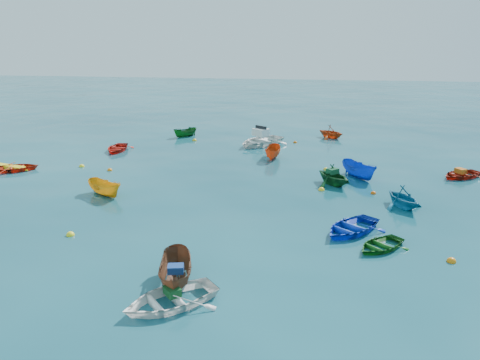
# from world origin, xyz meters

# --- Properties ---
(ground) EXTENTS (160.00, 160.00, 0.00)m
(ground) POSITION_xyz_m (0.00, 0.00, 0.00)
(ground) COLOR #093844
(ground) RESTS_ON ground
(dinghy_white_near) EXTENTS (4.18, 4.11, 0.71)m
(dinghy_white_near) POSITION_xyz_m (-0.34, -8.64, 0.00)
(dinghy_white_near) COLOR white
(dinghy_white_near) RESTS_ON ground
(sampan_brown_mid) EXTENTS (1.88, 3.37, 1.23)m
(sampan_brown_mid) POSITION_xyz_m (-0.50, -7.30, 0.00)
(sampan_brown_mid) COLOR brown
(sampan_brown_mid) RESTS_ON ground
(dinghy_blue_se) EXTENTS (4.02, 4.17, 0.70)m
(dinghy_blue_se) POSITION_xyz_m (6.32, -1.22, 0.00)
(dinghy_blue_se) COLOR #0E34B9
(dinghy_blue_se) RESTS_ON ground
(sampan_yellow_mid) EXTENTS (2.90, 2.32, 1.07)m
(sampan_yellow_mid) POSITION_xyz_m (-7.52, 2.03, 0.00)
(sampan_yellow_mid) COLOR orange
(sampan_yellow_mid) RESTS_ON ground
(dinghy_green_e) EXTENTS (3.10, 3.11, 0.53)m
(dinghy_green_e) POSITION_xyz_m (7.47, -2.87, 0.00)
(dinghy_green_e) COLOR #145717
(dinghy_green_e) RESTS_ON ground
(dinghy_cyan_se) EXTENTS (3.06, 3.20, 1.30)m
(dinghy_cyan_se) POSITION_xyz_m (9.35, 2.72, 0.00)
(dinghy_cyan_se) COLOR #176B91
(dinghy_cyan_se) RESTS_ON ground
(dinghy_red_nw) EXTENTS (3.77, 3.37, 0.64)m
(dinghy_red_nw) POSITION_xyz_m (-15.98, 6.01, 0.00)
(dinghy_red_nw) COLOR red
(dinghy_red_nw) RESTS_ON ground
(sampan_orange_n) EXTENTS (1.28, 2.90, 1.09)m
(sampan_orange_n) POSITION_xyz_m (1.43, 12.21, 0.00)
(sampan_orange_n) COLOR #BC4211
(sampan_orange_n) RESTS_ON ground
(dinghy_green_n) EXTENTS (3.45, 3.48, 1.39)m
(dinghy_green_n) POSITION_xyz_m (5.73, 6.23, 0.00)
(dinghy_green_n) COLOR #11491F
(dinghy_green_n) RESTS_ON ground
(dinghy_red_ne) EXTENTS (3.66, 3.44, 0.62)m
(dinghy_red_ne) POSITION_xyz_m (14.16, 9.11, 0.00)
(dinghy_red_ne) COLOR #9D1D0D
(dinghy_red_ne) RESTS_ON ground
(sampan_blue_far) EXTENTS (2.70, 3.22, 1.20)m
(sampan_blue_far) POSITION_xyz_m (7.46, 7.99, 0.00)
(sampan_blue_far) COLOR #0E3BB7
(sampan_blue_far) RESTS_ON ground
(dinghy_red_far) EXTENTS (2.52, 3.31, 0.65)m
(dinghy_red_far) POSITION_xyz_m (-11.31, 12.68, 0.00)
(dinghy_red_far) COLOR red
(dinghy_red_far) RESTS_ON ground
(dinghy_orange_far) EXTENTS (3.26, 3.18, 1.30)m
(dinghy_orange_far) POSITION_xyz_m (6.00, 20.45, 0.00)
(dinghy_orange_far) COLOR #C24212
(dinghy_orange_far) RESTS_ON ground
(sampan_green_far) EXTENTS (2.33, 2.38, 0.94)m
(sampan_green_far) POSITION_xyz_m (-7.30, 18.96, 0.00)
(sampan_green_far) COLOR #135219
(sampan_green_far) RESTS_ON ground
(kayak_yellow) EXTENTS (3.68, 1.43, 0.36)m
(kayak_yellow) POSITION_xyz_m (-16.82, 6.43, 0.00)
(kayak_yellow) COLOR yellow
(kayak_yellow) RESTS_ON ground
(motorboat_white) EXTENTS (5.41, 5.71, 1.56)m
(motorboat_white) POSITION_xyz_m (-0.00, 16.61, 0.00)
(motorboat_white) COLOR white
(motorboat_white) RESTS_ON ground
(tarp_green_a) EXTENTS (0.74, 0.75, 0.29)m
(tarp_green_a) POSITION_xyz_m (-0.27, -8.57, 0.50)
(tarp_green_a) COLOR #124B1F
(tarp_green_a) RESTS_ON dinghy_white_near
(tarp_blue_a) EXTENTS (0.67, 0.56, 0.28)m
(tarp_blue_a) POSITION_xyz_m (-0.46, -7.45, 0.76)
(tarp_blue_a) COLOR navy
(tarp_blue_a) RESTS_ON sampan_brown_mid
(tarp_green_b) EXTENTS (0.84, 0.82, 0.33)m
(tarp_green_b) POSITION_xyz_m (5.67, 6.31, 0.86)
(tarp_green_b) COLOR #134C29
(tarp_green_b) RESTS_ON dinghy_green_n
(tarp_orange_b) EXTENTS (0.77, 0.81, 0.31)m
(tarp_orange_b) POSITION_xyz_m (14.07, 9.06, 0.46)
(tarp_orange_b) COLOR #BD5A13
(tarp_orange_b) RESTS_ON dinghy_red_ne
(buoy_ye_a) EXTENTS (0.39, 0.39, 0.39)m
(buoy_ye_a) POSITION_xyz_m (-6.72, -3.65, 0.00)
(buoy_ye_a) COLOR yellow
(buoy_ye_a) RESTS_ON ground
(buoy_or_b) EXTENTS (0.39, 0.39, 0.39)m
(buoy_or_b) POSITION_xyz_m (10.23, -3.73, 0.00)
(buoy_or_b) COLOR orange
(buoy_or_b) RESTS_ON ground
(buoy_ye_b) EXTENTS (0.37, 0.37, 0.37)m
(buoy_ye_b) POSITION_xyz_m (-11.89, 7.70, 0.00)
(buoy_ye_b) COLOR yellow
(buoy_ye_b) RESTS_ON ground
(buoy_or_c) EXTENTS (0.35, 0.35, 0.35)m
(buoy_or_c) POSITION_xyz_m (-9.50, 7.08, 0.00)
(buoy_or_c) COLOR orange
(buoy_or_c) RESTS_ON ground
(buoy_ye_c) EXTENTS (0.38, 0.38, 0.38)m
(buoy_ye_c) POSITION_xyz_m (5.01, 4.95, 0.00)
(buoy_ye_c) COLOR yellow
(buoy_ye_c) RESTS_ON ground
(buoy_or_d) EXTENTS (0.32, 0.32, 0.32)m
(buoy_or_d) POSITION_xyz_m (8.05, 4.77, 0.00)
(buoy_or_d) COLOR #CF500B
(buoy_or_d) RESTS_ON ground
(buoy_ye_d) EXTENTS (0.39, 0.39, 0.39)m
(buoy_ye_d) POSITION_xyz_m (-6.04, 17.39, 0.00)
(buoy_ye_d) COLOR gold
(buoy_ye_d) RESTS_ON ground
(buoy_or_e) EXTENTS (0.33, 0.33, 0.33)m
(buoy_or_e) POSITION_xyz_m (2.88, 17.90, 0.00)
(buoy_or_e) COLOR #D2580B
(buoy_or_e) RESTS_ON ground
(buoy_ye_e) EXTENTS (0.35, 0.35, 0.35)m
(buoy_ye_e) POSITION_xyz_m (5.36, 9.57, 0.00)
(buoy_ye_e) COLOR yellow
(buoy_ye_e) RESTS_ON ground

